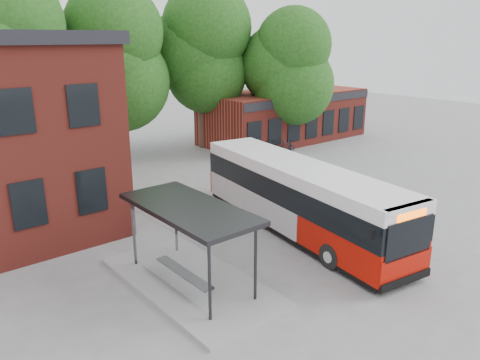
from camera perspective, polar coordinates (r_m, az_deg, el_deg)
ground at (r=20.08m, az=3.21°, el=-7.28°), size 100.00×100.00×0.00m
shop_row at (r=39.29m, az=5.44°, el=7.81°), size 14.00×6.20×4.00m
bus_shelter at (r=16.22m, az=-6.10°, el=-7.90°), size 3.60×7.00×2.90m
bike_rail at (r=32.94m, az=3.22°, el=2.84°), size 5.20×0.10×0.38m
tree_1 at (r=33.35m, az=-15.95°, el=11.15°), size 7.92×7.92×10.40m
tree_2 at (r=35.91m, az=-4.86°, el=12.58°), size 7.92×7.92×11.00m
tree_3 at (r=36.15m, az=5.55°, el=11.23°), size 7.04×7.04×9.28m
city_bus at (r=20.53m, az=7.12°, el=-2.25°), size 4.38×12.25×3.05m
bicycle_0 at (r=31.25m, az=2.09°, el=2.52°), size 1.67×0.76×0.85m
bicycle_1 at (r=31.39m, az=1.24°, el=2.72°), size 1.68×0.65×0.98m
bicycle_2 at (r=32.26m, az=1.42°, el=2.94°), size 1.58×0.76×0.80m
bicycle_3 at (r=31.90m, az=2.21°, el=3.02°), size 1.85×0.93×1.07m
bicycle_4 at (r=32.86m, az=4.97°, el=3.23°), size 1.79×0.92×0.90m
bicycle_5 at (r=34.22m, az=3.54°, el=3.98°), size 1.86×0.86×1.08m
bicycle_6 at (r=33.80m, az=5.76°, el=3.52°), size 1.60×1.09×0.80m
bicycle_7 at (r=34.93m, az=5.62°, el=4.09°), size 1.63×0.77×0.95m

